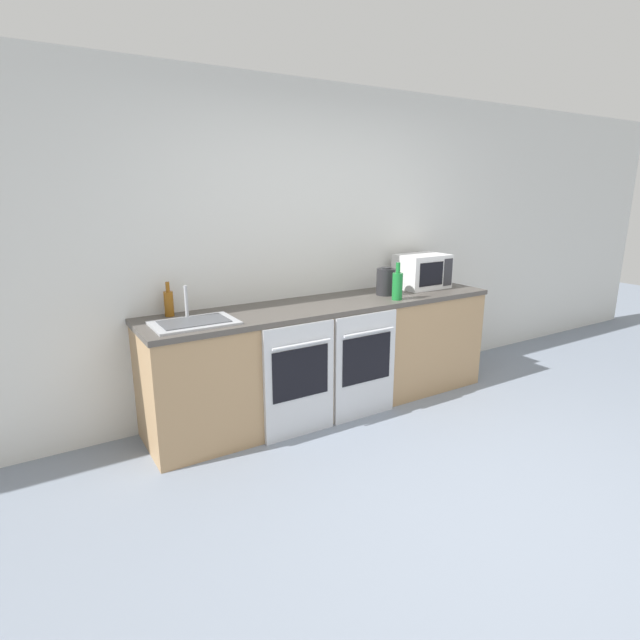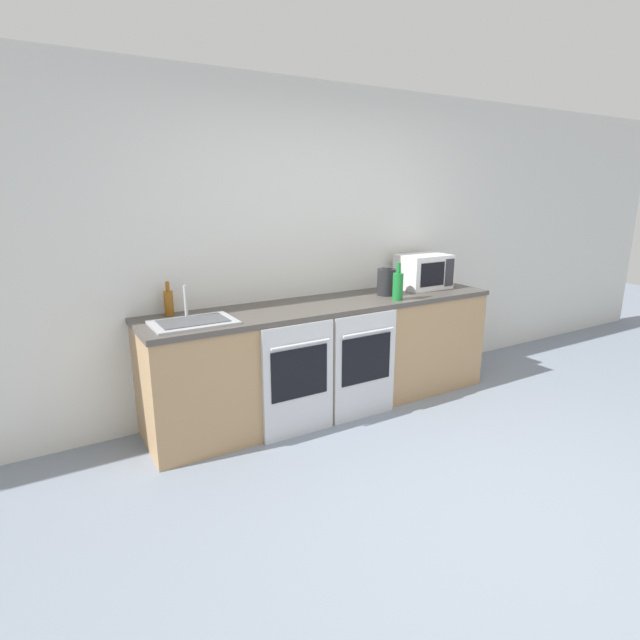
% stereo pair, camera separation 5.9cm
% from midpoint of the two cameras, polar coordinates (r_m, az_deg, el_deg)
% --- Properties ---
extents(ground_plane, '(16.00, 16.00, 0.00)m').
position_cam_midpoint_polar(ground_plane, '(3.17, 18.16, -20.03)').
color(ground_plane, gray).
extents(wall_back, '(10.00, 0.06, 2.60)m').
position_cam_midpoint_polar(wall_back, '(4.21, -1.94, 8.29)').
color(wall_back, silver).
rests_on(wall_back, ground_plane).
extents(counter_back, '(2.99, 0.65, 0.89)m').
position_cam_midpoint_polar(counter_back, '(4.11, 0.56, -4.06)').
color(counter_back, tan).
rests_on(counter_back, ground_plane).
extents(oven_left, '(0.57, 0.06, 0.85)m').
position_cam_midpoint_polar(oven_left, '(3.63, -2.79, -6.92)').
color(oven_left, silver).
rests_on(oven_left, ground_plane).
extents(oven_right, '(0.57, 0.06, 0.85)m').
position_cam_midpoint_polar(oven_right, '(3.93, 4.78, -5.23)').
color(oven_right, silver).
rests_on(oven_right, ground_plane).
extents(microwave, '(0.45, 0.33, 0.31)m').
position_cam_midpoint_polar(microwave, '(4.66, 11.21, 5.49)').
color(microwave, silver).
rests_on(microwave, counter_back).
extents(bottle_green, '(0.09, 0.09, 0.31)m').
position_cam_midpoint_polar(bottle_green, '(4.11, 8.43, 3.95)').
color(bottle_green, '#19722D').
rests_on(bottle_green, counter_back).
extents(bottle_amber, '(0.07, 0.07, 0.25)m').
position_cam_midpoint_polar(bottle_amber, '(3.71, -17.33, 1.89)').
color(bottle_amber, '#8C5114').
rests_on(bottle_amber, counter_back).
extents(bottle_clear, '(0.08, 0.08, 0.21)m').
position_cam_midpoint_polar(bottle_clear, '(4.96, 12.52, 5.16)').
color(bottle_clear, silver).
rests_on(bottle_clear, counter_back).
extents(kettle, '(0.16, 0.16, 0.24)m').
position_cam_midpoint_polar(kettle, '(4.30, 7.13, 4.38)').
color(kettle, '#232326').
rests_on(kettle, counter_back).
extents(sink, '(0.55, 0.37, 0.24)m').
position_cam_midpoint_polar(sink, '(3.46, -14.70, -0.21)').
color(sink, '#A8AAAF').
rests_on(sink, counter_back).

